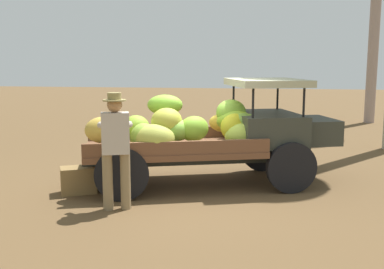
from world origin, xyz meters
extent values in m
plane|color=brown|center=(0.00, 0.00, 0.00)|extent=(60.00, 60.00, 0.00)
cube|color=#32352C|center=(0.11, 0.26, 0.48)|extent=(3.94, 1.67, 0.16)
cylinder|color=black|center=(1.24, 1.47, 0.43)|extent=(0.86, 0.40, 0.86)
cylinder|color=black|center=(1.74, -0.05, 0.43)|extent=(0.86, 0.40, 0.86)
cylinder|color=black|center=(-1.42, 0.60, 0.43)|extent=(0.86, 0.40, 0.86)
cylinder|color=black|center=(-0.92, -0.92, 0.43)|extent=(0.86, 0.40, 0.86)
cube|color=brown|center=(-0.32, 0.12, 0.66)|extent=(3.39, 2.57, 0.10)
cube|color=brown|center=(-0.57, 0.88, 0.82)|extent=(2.88, 1.01, 0.22)
cube|color=brown|center=(-0.07, -0.64, 0.82)|extent=(2.88, 1.01, 0.22)
cube|color=#32352C|center=(1.30, 0.65, 0.98)|extent=(1.52, 1.79, 0.55)
cube|color=#32352C|center=(2.15, 0.93, 0.93)|extent=(1.00, 1.23, 0.44)
cylinder|color=black|center=(1.51, 1.40, 1.53)|extent=(0.04, 0.04, 0.55)
cylinder|color=black|center=(1.92, 0.17, 1.53)|extent=(0.04, 0.04, 0.55)
cylinder|color=black|center=(0.68, 1.13, 1.53)|extent=(0.04, 0.04, 0.55)
cylinder|color=black|center=(1.08, -0.10, 1.53)|extent=(0.04, 0.04, 0.55)
cube|color=#ACAD8A|center=(1.30, 0.65, 1.81)|extent=(1.63, 1.82, 0.12)
ellipsoid|color=#81B040|center=(0.89, 0.27, 1.11)|extent=(0.80, 0.72, 0.48)
ellipsoid|color=#92BD2F|center=(0.75, 0.37, 1.15)|extent=(0.80, 0.76, 0.52)
ellipsoid|color=#85BF30|center=(0.11, -0.20, 1.07)|extent=(0.70, 0.69, 0.48)
ellipsoid|color=#85C03E|center=(-0.16, -0.29, 1.05)|extent=(0.69, 0.69, 0.46)
ellipsoid|color=#B5BD4A|center=(-0.48, -0.57, 0.95)|extent=(0.78, 0.75, 0.64)
ellipsoid|color=#B2BE4A|center=(-1.24, -0.46, 0.99)|extent=(0.68, 0.65, 0.58)
ellipsoid|color=#8DB738|center=(-0.66, -0.55, 0.95)|extent=(0.61, 0.67, 0.57)
ellipsoid|color=#B3CF45|center=(0.88, 0.03, 0.94)|extent=(0.59, 0.51, 0.51)
ellipsoid|color=gold|center=(-1.28, -0.71, 1.09)|extent=(0.62, 0.55, 0.56)
ellipsoid|color=gold|center=(0.55, 0.72, 1.06)|extent=(0.63, 0.50, 0.47)
ellipsoid|color=gold|center=(-0.32, -0.34, 1.21)|extent=(0.70, 0.69, 0.46)
ellipsoid|color=#86BA38|center=(0.69, 0.46, 1.28)|extent=(0.81, 0.81, 0.58)
ellipsoid|color=#81BE33|center=(-0.56, 0.63, 1.38)|extent=(0.73, 0.63, 0.48)
ellipsoid|color=yellow|center=(0.78, 0.18, 1.05)|extent=(0.70, 0.67, 0.55)
ellipsoid|color=#A6D047|center=(0.69, 0.61, 1.04)|extent=(0.50, 0.47, 0.47)
ellipsoid|color=#89AC30|center=(-0.93, -0.05, 1.04)|extent=(0.67, 0.71, 0.56)
cylinder|color=#89734E|center=(-0.99, -1.39, 0.42)|extent=(0.15, 0.15, 0.85)
cylinder|color=#89734E|center=(-0.74, -1.30, 0.42)|extent=(0.15, 0.15, 0.85)
cube|color=#BCAF9F|center=(-0.87, -1.34, 1.15)|extent=(0.46, 0.36, 0.60)
cylinder|color=#BCAF9F|center=(-0.99, -1.28, 1.24)|extent=(0.39, 0.30, 0.10)
cylinder|color=#BCAF9F|center=(-0.80, -1.22, 1.24)|extent=(0.23, 0.41, 0.10)
sphere|color=#A67748|center=(-0.87, -1.34, 1.56)|extent=(0.22, 0.22, 0.22)
cylinder|color=olive|center=(-0.87, -1.34, 1.63)|extent=(0.34, 0.34, 0.02)
cylinder|color=olive|center=(-0.87, -1.34, 1.69)|extent=(0.20, 0.20, 0.10)
cube|color=olive|center=(-1.77, -0.61, 0.22)|extent=(0.68, 0.59, 0.44)
camera|label=1|loc=(1.27, -7.71, 2.18)|focal=43.14mm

